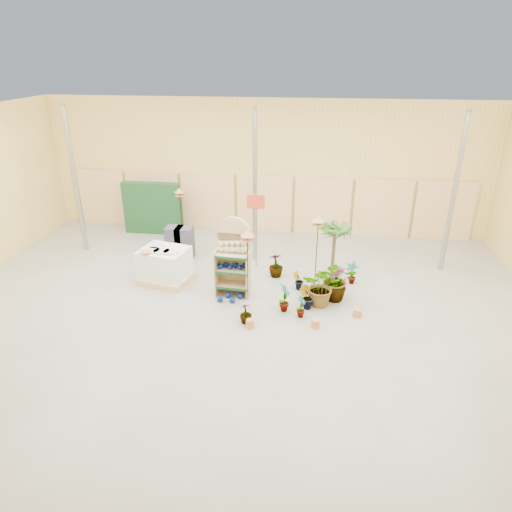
{
  "coord_description": "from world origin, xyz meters",
  "views": [
    {
      "loc": [
        1.74,
        -9.16,
        5.88
      ],
      "look_at": [
        0.3,
        1.5,
        1.0
      ],
      "focal_mm": 32.0,
      "sensor_mm": 36.0,
      "label": 1
    }
  ],
  "objects_px": {
    "display_shelf": "(233,259)",
    "bird_table_front": "(247,236)",
    "pallet_stack": "(165,265)",
    "potted_plant_2": "(322,287)"
  },
  "relations": [
    {
      "from": "display_shelf",
      "to": "pallet_stack",
      "type": "xyz_separation_m",
      "value": [
        -2.0,
        0.38,
        -0.48
      ]
    },
    {
      "from": "display_shelf",
      "to": "bird_table_front",
      "type": "relative_size",
      "value": 1.09
    },
    {
      "from": "bird_table_front",
      "to": "potted_plant_2",
      "type": "relative_size",
      "value": 1.86
    },
    {
      "from": "bird_table_front",
      "to": "display_shelf",
      "type": "bearing_deg",
      "value": 139.22
    },
    {
      "from": "display_shelf",
      "to": "bird_table_front",
      "type": "distance_m",
      "value": 1.0
    },
    {
      "from": "display_shelf",
      "to": "bird_table_front",
      "type": "xyz_separation_m",
      "value": [
        0.43,
        -0.37,
        0.82
      ]
    },
    {
      "from": "pallet_stack",
      "to": "display_shelf",
      "type": "bearing_deg",
      "value": 1.73
    },
    {
      "from": "display_shelf",
      "to": "pallet_stack",
      "type": "bearing_deg",
      "value": 172.92
    },
    {
      "from": "display_shelf",
      "to": "pallet_stack",
      "type": "height_order",
      "value": "display_shelf"
    },
    {
      "from": "potted_plant_2",
      "to": "pallet_stack",
      "type": "bearing_deg",
      "value": 169.99
    }
  ]
}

